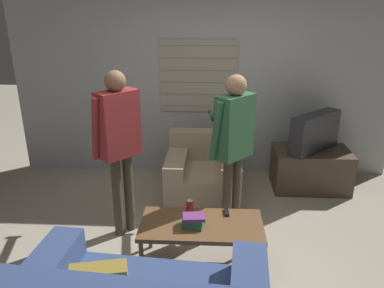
{
  "coord_description": "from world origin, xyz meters",
  "views": [
    {
      "loc": [
        0.1,
        -3.03,
        2.3
      ],
      "look_at": [
        -0.07,
        0.44,
        1.0
      ],
      "focal_mm": 35.0,
      "sensor_mm": 36.0,
      "label": 1
    }
  ],
  "objects_px": {
    "armchair_beige": "(203,173)",
    "soda_can": "(190,206)",
    "tv": "(315,132)",
    "spare_remote": "(226,212)",
    "book_stack": "(193,220)",
    "person_left_standing": "(118,135)",
    "coffee_table": "(201,227)",
    "person_right_standing": "(233,137)"
  },
  "relations": [
    {
      "from": "tv",
      "to": "coffee_table",
      "type": "bearing_deg",
      "value": 7.3
    },
    {
      "from": "person_left_standing",
      "to": "spare_remote",
      "type": "relative_size",
      "value": 13.05
    },
    {
      "from": "armchair_beige",
      "to": "person_left_standing",
      "type": "xyz_separation_m",
      "value": [
        -0.83,
        -0.86,
        0.8
      ]
    },
    {
      "from": "armchair_beige",
      "to": "book_stack",
      "type": "distance_m",
      "value": 1.44
    },
    {
      "from": "tv",
      "to": "armchair_beige",
      "type": "bearing_deg",
      "value": -31.63
    },
    {
      "from": "coffee_table",
      "to": "soda_can",
      "type": "xyz_separation_m",
      "value": [
        -0.12,
        0.19,
        0.1
      ]
    },
    {
      "from": "book_stack",
      "to": "spare_remote",
      "type": "height_order",
      "value": "book_stack"
    },
    {
      "from": "person_left_standing",
      "to": "coffee_table",
      "type": "bearing_deg",
      "value": -79.02
    },
    {
      "from": "person_right_standing",
      "to": "soda_can",
      "type": "bearing_deg",
      "value": 179.36
    },
    {
      "from": "person_left_standing",
      "to": "person_right_standing",
      "type": "relative_size",
      "value": 1.03
    },
    {
      "from": "spare_remote",
      "to": "tv",
      "type": "bearing_deg",
      "value": 47.4
    },
    {
      "from": "person_left_standing",
      "to": "spare_remote",
      "type": "bearing_deg",
      "value": -64.39
    },
    {
      "from": "coffee_table",
      "to": "spare_remote",
      "type": "distance_m",
      "value": 0.3
    },
    {
      "from": "coffee_table",
      "to": "person_right_standing",
      "type": "xyz_separation_m",
      "value": [
        0.29,
        0.62,
        0.66
      ]
    },
    {
      "from": "coffee_table",
      "to": "armchair_beige",
      "type": "bearing_deg",
      "value": 90.52
    },
    {
      "from": "coffee_table",
      "to": "soda_can",
      "type": "bearing_deg",
      "value": 121.54
    },
    {
      "from": "armchair_beige",
      "to": "coffee_table",
      "type": "relative_size",
      "value": 0.83
    },
    {
      "from": "person_right_standing",
      "to": "spare_remote",
      "type": "xyz_separation_m",
      "value": [
        -0.06,
        -0.43,
        -0.61
      ]
    },
    {
      "from": "book_stack",
      "to": "spare_remote",
      "type": "bearing_deg",
      "value": 36.93
    },
    {
      "from": "tv",
      "to": "person_right_standing",
      "type": "relative_size",
      "value": 0.43
    },
    {
      "from": "armchair_beige",
      "to": "soda_can",
      "type": "xyz_separation_m",
      "value": [
        -0.1,
        -1.2,
        0.21
      ]
    },
    {
      "from": "coffee_table",
      "to": "tv",
      "type": "distance_m",
      "value": 2.2
    },
    {
      "from": "soda_can",
      "to": "coffee_table",
      "type": "bearing_deg",
      "value": -58.46
    },
    {
      "from": "coffee_table",
      "to": "tv",
      "type": "relative_size",
      "value": 1.52
    },
    {
      "from": "tv",
      "to": "person_left_standing",
      "type": "distance_m",
      "value": 2.52
    },
    {
      "from": "armchair_beige",
      "to": "tv",
      "type": "relative_size",
      "value": 1.25
    },
    {
      "from": "soda_can",
      "to": "person_left_standing",
      "type": "bearing_deg",
      "value": 155.34
    },
    {
      "from": "person_right_standing",
      "to": "soda_can",
      "type": "xyz_separation_m",
      "value": [
        -0.41,
        -0.43,
        -0.56
      ]
    },
    {
      "from": "armchair_beige",
      "to": "soda_can",
      "type": "relative_size",
      "value": 7.28
    },
    {
      "from": "person_left_standing",
      "to": "person_right_standing",
      "type": "bearing_deg",
      "value": -42.31
    },
    {
      "from": "tv",
      "to": "soda_can",
      "type": "bearing_deg",
      "value": 1.54
    },
    {
      "from": "coffee_table",
      "to": "person_right_standing",
      "type": "bearing_deg",
      "value": 64.67
    },
    {
      "from": "armchair_beige",
      "to": "coffee_table",
      "type": "distance_m",
      "value": 1.39
    },
    {
      "from": "coffee_table",
      "to": "spare_remote",
      "type": "xyz_separation_m",
      "value": [
        0.23,
        0.19,
        0.05
      ]
    },
    {
      "from": "person_left_standing",
      "to": "spare_remote",
      "type": "xyz_separation_m",
      "value": [
        1.07,
        -0.33,
        -0.64
      ]
    },
    {
      "from": "person_right_standing",
      "to": "coffee_table",
      "type": "bearing_deg",
      "value": -162.23
    },
    {
      "from": "armchair_beige",
      "to": "person_left_standing",
      "type": "distance_m",
      "value": 1.44
    },
    {
      "from": "armchair_beige",
      "to": "spare_remote",
      "type": "relative_size",
      "value": 6.91
    },
    {
      "from": "tv",
      "to": "soda_can",
      "type": "distance_m",
      "value": 2.12
    },
    {
      "from": "armchair_beige",
      "to": "book_stack",
      "type": "xyz_separation_m",
      "value": [
        -0.06,
        -1.42,
        0.2
      ]
    },
    {
      "from": "person_right_standing",
      "to": "soda_can",
      "type": "height_order",
      "value": "person_right_standing"
    },
    {
      "from": "armchair_beige",
      "to": "spare_remote",
      "type": "height_order",
      "value": "armchair_beige"
    }
  ]
}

